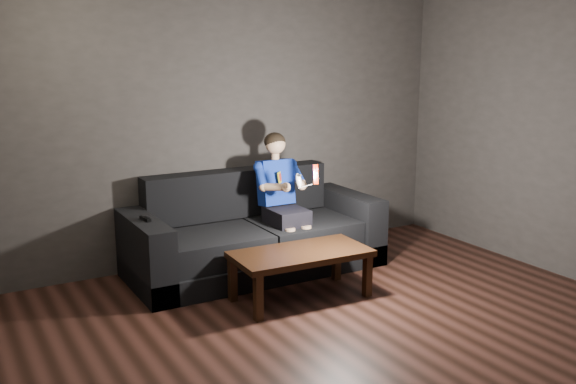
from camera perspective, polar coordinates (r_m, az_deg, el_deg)
floor at (r=4.85m, az=7.80°, el=-13.55°), size 5.00×5.00×0.00m
back_wall at (r=6.56m, az=-5.29°, el=5.69°), size 5.00×0.04×2.70m
sofa at (r=6.31m, az=-3.09°, el=-4.21°), size 2.44×1.05×0.94m
child at (r=6.26m, az=-0.59°, el=0.27°), size 0.50×0.61×1.23m
wii_remote_red at (r=5.86m, az=2.46°, el=1.58°), size 0.06×0.08×0.18m
nunchuk_white at (r=5.79m, az=0.94°, el=1.04°), size 0.07×0.09×0.14m
wii_remote_black at (r=5.74m, az=-12.58°, el=-2.34°), size 0.06×0.16×0.03m
coffee_table at (r=5.56m, az=1.14°, el=-5.83°), size 1.21×0.64×0.43m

